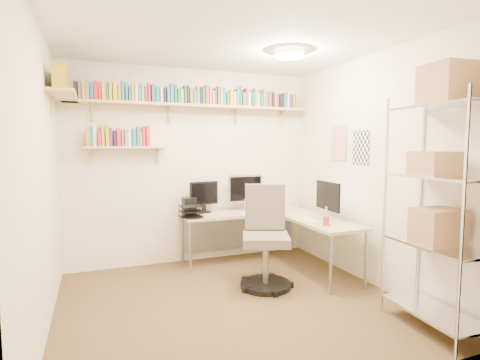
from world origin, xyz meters
name	(u,v)px	position (x,y,z in m)	size (l,w,h in m)	color
ground	(233,303)	(0.00, 0.00, 0.00)	(3.20, 3.20, 0.00)	#4E3921
room_shell	(233,142)	(0.00, 0.00, 1.55)	(3.24, 3.04, 2.52)	beige
wall_shelves	(161,104)	(-0.44, 1.29, 2.02)	(3.12, 1.09, 0.80)	#DDA67C
corner_desk	(255,215)	(0.68, 1.00, 0.65)	(1.76, 1.70, 1.13)	tan
office_chair	(265,244)	(0.49, 0.31, 0.46)	(0.63, 0.64, 1.09)	black
wire_rack	(440,171)	(1.36, -1.10, 1.32)	(0.47, 0.86, 2.15)	silver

